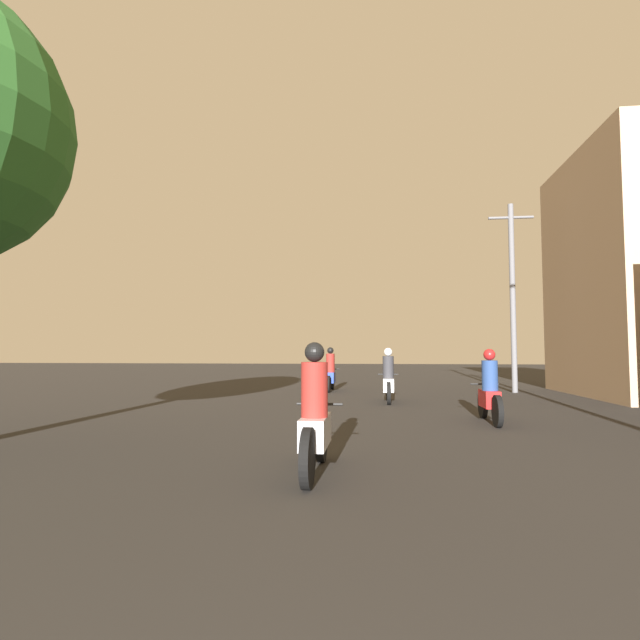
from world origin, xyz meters
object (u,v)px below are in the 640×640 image
Objects in this scene: utility_pole_far at (513,293)px; motorcycle_white at (388,381)px; motorcycle_red at (490,393)px; motorcycle_silver at (315,421)px; motorcycle_blue at (331,374)px.

motorcycle_white is at bearing -138.65° from utility_pole_far.
motorcycle_red is 1.06× the size of motorcycle_white.
utility_pole_far is at bearing 64.00° from motorcycle_silver.
utility_pole_far is (6.65, 0.05, 2.95)m from motorcycle_blue.
motorcycle_white is at bearing 108.88° from motorcycle_red.
motorcycle_silver is at bearing -91.85° from motorcycle_white.
motorcycle_white is 0.90× the size of motorcycle_blue.
motorcycle_silver is at bearing -131.12° from motorcycle_red.
utility_pole_far is at bearing 46.40° from motorcycle_white.
motorcycle_silver reaches higher than motorcycle_red.
motorcycle_red is at bearing -67.16° from motorcycle_blue.
motorcycle_red is 0.29× the size of utility_pole_far.
motorcycle_silver is 1.05× the size of motorcycle_white.
motorcycle_blue is 7.28m from utility_pole_far.
motorcycle_red is 8.89m from motorcycle_blue.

